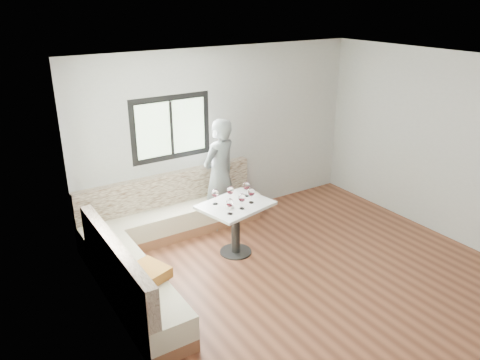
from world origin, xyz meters
name	(u,v)px	position (x,y,z in m)	size (l,w,h in m)	color
room	(318,182)	(-0.08, 0.08, 1.41)	(5.01, 5.01, 2.81)	brown
banquette	(157,240)	(-1.59, 1.62, 0.33)	(2.90, 2.80, 0.95)	brown
table	(236,216)	(-0.54, 1.23, 0.59)	(1.09, 0.93, 0.78)	black
person	(220,175)	(-0.31, 2.07, 0.90)	(0.66, 0.43, 1.80)	slate
olive_ramekin	(229,206)	(-0.68, 1.18, 0.81)	(0.11, 0.11, 0.04)	white
wine_glass_a	(230,203)	(-0.78, 1.00, 0.94)	(0.10, 0.10, 0.22)	white
wine_glass_b	(242,198)	(-0.55, 1.05, 0.94)	(0.10, 0.10, 0.22)	white
wine_glass_c	(251,192)	(-0.33, 1.15, 0.94)	(0.10, 0.10, 0.22)	white
wine_glass_d	(230,191)	(-0.55, 1.35, 0.94)	(0.10, 0.10, 0.22)	white
wine_glass_e	(246,186)	(-0.27, 1.38, 0.94)	(0.10, 0.10, 0.22)	white
wine_glass_f	(215,194)	(-0.79, 1.38, 0.94)	(0.10, 0.10, 0.22)	white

